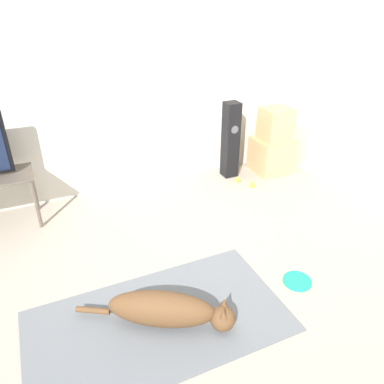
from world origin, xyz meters
name	(u,v)px	position (x,y,z in m)	size (l,w,h in m)	color
ground_plane	(163,312)	(0.00, 0.00, 0.00)	(12.00, 12.00, 0.00)	#9E9384
wall_back	(87,82)	(0.00, 2.10, 1.27)	(8.00, 0.06, 2.55)	beige
area_rug	(159,321)	(-0.06, -0.07, 0.01)	(1.86, 1.01, 0.01)	slate
dog	(168,310)	(0.00, -0.12, 0.14)	(1.02, 0.65, 0.27)	brown
frisbee	(297,281)	(1.13, -0.15, 0.01)	(0.23, 0.23, 0.03)	#199E7A
cardboard_box_lower	(271,155)	(2.15, 1.73, 0.22)	(0.45, 0.44, 0.44)	tan
cardboard_box_upper	(275,124)	(2.15, 1.71, 0.64)	(0.34, 0.33, 0.41)	tan
floor_speaker	(231,140)	(1.59, 1.83, 0.47)	(0.17, 0.18, 0.95)	black
tennis_ball_by_boxes	(252,185)	(1.68, 1.42, 0.03)	(0.07, 0.07, 0.07)	#C6E033
tennis_ball_near_speaker	(238,180)	(1.59, 1.61, 0.03)	(0.07, 0.07, 0.07)	#C6E033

